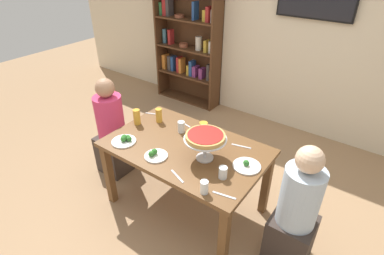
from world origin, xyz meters
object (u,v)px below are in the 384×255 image
cutlery_fork_near (241,146)px  cutlery_knife_far (177,176)px  salad_plate_near_diner (247,165)px  cutlery_knife_near (153,114)px  dining_table (186,155)px  beer_glass_amber_short (137,117)px  salad_plate_spare (125,140)px  cutlery_spare_fork (224,195)px  water_glass_clear_far (181,127)px  diner_head_west (113,134)px  diner_head_east (295,216)px  cutlery_fork_far (184,124)px  water_glass_clear_spare (204,187)px  bookshelf (189,34)px  salad_plate_far_diner (155,155)px  beer_glass_amber_tall (159,115)px  deep_dish_pizza_stand (205,138)px  beer_glass_amber_spare (203,129)px  water_glass_clear_near (223,173)px

cutlery_fork_near → cutlery_knife_far: size_ratio=1.00×
salad_plate_near_diner → cutlery_knife_near: 1.24m
dining_table → beer_glass_amber_short: bearing=177.4°
salad_plate_spare → cutlery_spare_fork: bearing=-2.9°
water_glass_clear_far → diner_head_west: bearing=-167.7°
diner_head_east → water_glass_clear_far: (-1.23, 0.14, 0.30)m
salad_plate_spare → cutlery_knife_near: size_ratio=1.26×
diner_head_west → cutlery_fork_far: bearing=22.2°
water_glass_clear_spare → cutlery_fork_far: bearing=135.7°
cutlery_fork_far → bookshelf: bearing=-41.7°
dining_table → water_glass_clear_far: 0.29m
cutlery_knife_near → cutlery_fork_far: same height
salad_plate_far_diner → water_glass_clear_spare: (0.59, -0.11, 0.04)m
cutlery_knife_near → beer_glass_amber_tall: bearing=129.8°
dining_table → salad_plate_spare: (-0.50, -0.28, 0.12)m
salad_plate_near_diner → cutlery_spare_fork: size_ratio=1.29×
water_glass_clear_far → cutlery_fork_far: (-0.06, 0.13, -0.05)m
diner_head_east → deep_dish_pizza_stand: 0.93m
bookshelf → diner_head_east: bookshelf is taller
deep_dish_pizza_stand → beer_glass_amber_spare: bearing=126.1°
beer_glass_amber_spare → water_glass_clear_spare: beer_glass_amber_spare is taller
diner_head_west → salad_plate_near_diner: 1.63m
salad_plate_near_diner → salad_plate_spare: bearing=-162.6°
dining_table → cutlery_spare_fork: (0.60, -0.33, 0.10)m
cutlery_knife_far → salad_plate_near_diner: bearing=69.2°
beer_glass_amber_spare → cutlery_knife_far: 0.65m
bookshelf → water_glass_clear_far: size_ratio=19.76×
diner_head_west → deep_dish_pizza_stand: 1.34m
salad_plate_near_diner → cutlery_knife_near: salad_plate_near_diner is taller
diner_head_east → salad_plate_far_diner: bearing=14.5°
water_glass_clear_far → cutlery_fork_near: size_ratio=0.62×
bookshelf → water_glass_clear_far: bookshelf is taller
deep_dish_pizza_stand → water_glass_clear_near: 0.32m
bookshelf → water_glass_clear_spare: size_ratio=20.78×
beer_glass_amber_short → salad_plate_far_diner: bearing=-30.6°
cutlery_spare_fork → bookshelf: bearing=120.1°
salad_plate_spare → cutlery_fork_far: (0.25, 0.58, -0.02)m
beer_glass_amber_tall → cutlery_spare_fork: size_ratio=0.81×
water_glass_clear_near → cutlery_knife_far: bearing=-145.8°
water_glass_clear_spare → cutlery_knife_far: (-0.27, 0.02, -0.05)m
salad_plate_spare → cutlery_knife_far: 0.70m
cutlery_spare_fork → cutlery_fork_near: bearing=95.9°
bookshelf → cutlery_knife_far: bookshelf is taller
beer_glass_amber_spare → cutlery_fork_near: 0.39m
salad_plate_far_diner → cutlery_knife_far: size_ratio=1.13×
beer_glass_amber_short → water_glass_clear_near: bearing=-9.8°
dining_table → bookshelf: bearing=125.9°
beer_glass_amber_short → water_glass_clear_spare: (1.10, -0.42, -0.03)m
cutlery_knife_far → cutlery_spare_fork: size_ratio=1.00×
dining_table → cutlery_knife_far: 0.43m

